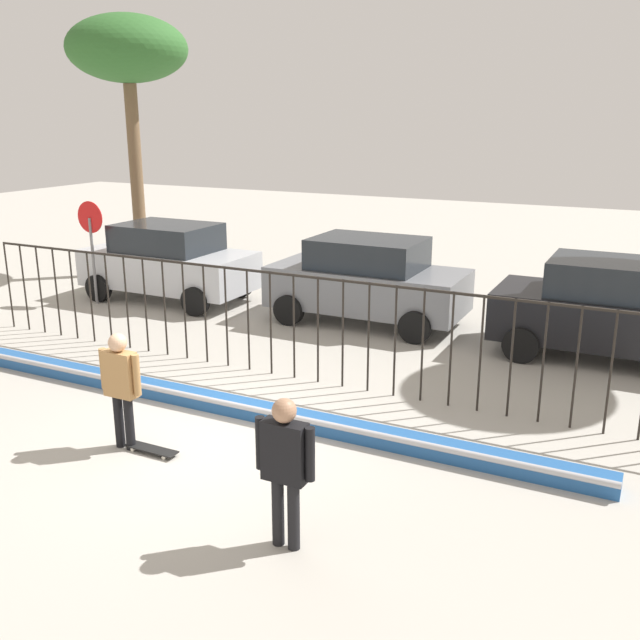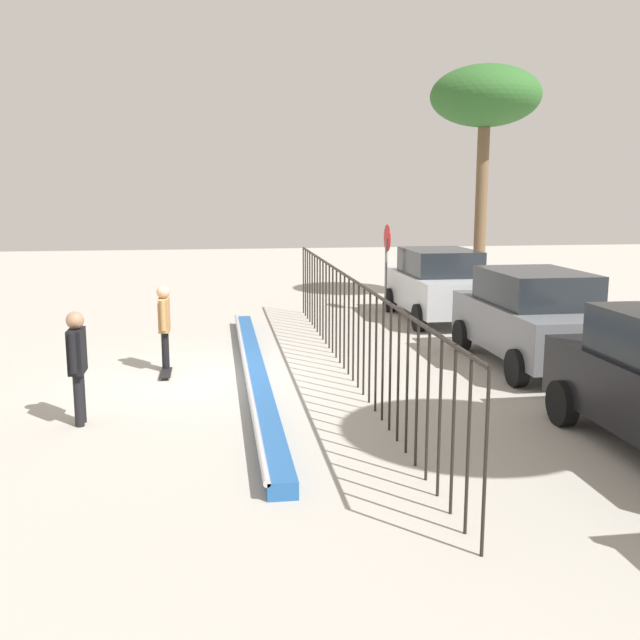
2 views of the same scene
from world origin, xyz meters
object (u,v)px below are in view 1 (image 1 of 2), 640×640
Objects in this scene: skateboarder at (121,380)px; parked_car_gray at (367,280)px; parked_car_silver at (168,261)px; parked_car_black at (613,309)px; stop_sign at (92,238)px; skateboard at (151,449)px; camera_operator at (285,460)px; palm_tree_short at (128,53)px.

skateboarder is 0.39× the size of parked_car_gray.
parked_car_black is (10.29, 0.09, 0.00)m from parked_car_silver.
skateboarder is at bearing -129.61° from parked_car_black.
skateboard is at bearing -41.99° from stop_sign.
palm_tree_short is at bearing 3.85° from camera_operator.
camera_operator is at bearing -0.72° from skateboarder.
palm_tree_short is at bearing 170.65° from parked_car_black.
skateboarder is 0.67× the size of stop_sign.
skateboard is at bearing 26.31° from camera_operator.
camera_operator is 0.40× the size of parked_car_silver.
skateboard is 13.25m from palm_tree_short.
palm_tree_short is (-12.92, 2.00, 5.08)m from parked_car_black.
parked_car_black is at bearing -8.81° from palm_tree_short.
parked_car_gray is 1.72× the size of stop_sign.
palm_tree_short reaches higher than skateboarder.
parked_car_silver is at bearing 38.64° from stop_sign.
parked_car_gray reaches higher than camera_operator.
parked_car_silver is 1.00× the size of parked_car_black.
skateboard is 8.79m from parked_car_black.
stop_sign is 5.61m from palm_tree_short.
parked_car_black reaches higher than skateboard.
camera_operator is (3.15, -1.06, 0.03)m from skateboarder.
parked_car_black is at bearing 68.74° from skateboarder.
stop_sign reaches higher than parked_car_black.
parked_car_gray reaches higher than skateboarder.
stop_sign is at bearing 153.53° from skateboard.
parked_car_gray is at bearing -25.01° from camera_operator.
parked_car_gray is 1.00× the size of parked_car_black.
skateboard is (0.43, 0.02, -0.94)m from skateboarder.
palm_tree_short is (-1.24, 3.20, 4.44)m from stop_sign.
skateboarder is at bearing -51.22° from palm_tree_short.
parked_car_silver and parked_car_black have the same top height.
skateboarder is 3.32m from camera_operator.
camera_operator reaches higher than skateboard.
parked_car_black is (5.26, 6.98, 0.91)m from skateboard.
skateboard is 0.19× the size of parked_car_gray.
palm_tree_short is at bearing 111.20° from stop_sign.
parked_car_silver is at bearing 141.68° from skateboard.
skateboarder is 0.24× the size of palm_tree_short.
stop_sign is at bearing 11.06° from camera_operator.
parked_car_silver is 1.72× the size of stop_sign.
palm_tree_short is (-7.67, 8.99, 6.00)m from skateboard.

